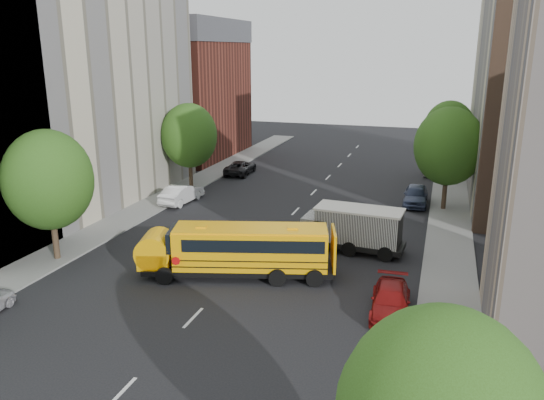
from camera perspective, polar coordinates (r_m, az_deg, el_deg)
The scene contains 18 objects.
ground at distance 32.58m, azimuth -2.22°, elevation -6.16°, with size 120.00×120.00×0.00m, color black.
sidewalk_left at distance 41.74m, azimuth -14.78°, elevation -1.59°, with size 3.00×80.00×0.12m, color slate.
sidewalk_right at distance 35.47m, azimuth 18.53°, elevation -5.03°, with size 3.00×80.00×0.12m, color slate.
lane_markings at distance 41.56m, azimuth 2.54°, elevation -1.21°, with size 0.15×64.00×0.01m, color silver.
building_left_cream at distance 44.67m, azimuth -22.20°, elevation 11.91°, with size 10.00×26.00×20.00m, color #BAB096.
building_left_redbrick at distance 63.37m, azimuth -8.96°, elevation 10.54°, with size 10.00×15.00×13.00m, color maroon.
building_right_far at distance 48.98m, azimuth 27.24°, elevation 10.41°, with size 10.00×22.00×18.00m, color #C0B795.
street_tree_1 at distance 33.27m, azimuth -22.92°, elevation 1.99°, with size 5.12×5.12×7.90m.
street_tree_2 at distance 48.04m, azimuth -8.90°, elevation 6.86°, with size 4.99×4.99×7.71m.
street_tree_4 at distance 42.90m, azimuth 18.48°, elevation 5.49°, with size 5.25×5.25×8.10m.
street_tree_5 at distance 54.82m, azimuth 18.50°, elevation 7.21°, with size 4.86×4.86×7.51m.
school_bus at distance 29.46m, azimuth -3.84°, elevation -5.20°, with size 10.67×5.12×2.94m.
safari_truck at distance 33.45m, azimuth 8.57°, elevation -2.99°, with size 6.79×2.92×2.84m.
parked_car_1 at distance 44.27m, azimuth -9.71°, elevation 0.67°, with size 1.63×4.67×1.54m, color white.
parked_car_2 at distance 53.95m, azimuth -3.41°, elevation 3.52°, with size 2.25×4.88×1.36m, color black.
parked_car_3 at distance 26.42m, azimuth 12.64°, elevation -10.52°, with size 1.82×4.49×1.30m, color maroon.
parked_car_4 at distance 44.68m, azimuth 15.20°, elevation 0.52°, with size 1.89×4.71×1.60m, color #353F5C.
parked_car_5 at distance 55.84m, azimuth 16.70°, elevation 3.25°, with size 1.35×3.86×1.27m, color gray.
Camera 1 is at (10.53, -28.30, 12.24)m, focal length 35.00 mm.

